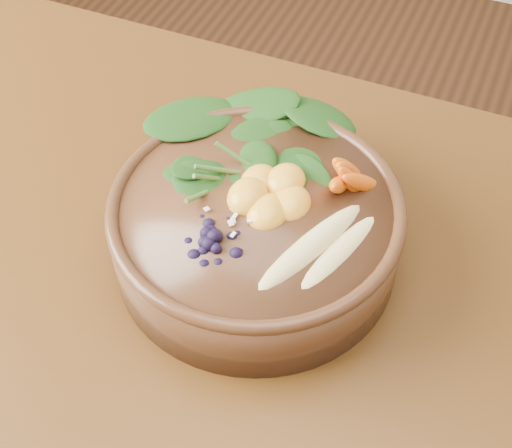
% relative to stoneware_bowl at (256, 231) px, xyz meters
% --- Properties ---
extents(stoneware_bowl, '(0.36, 0.36, 0.08)m').
position_rel_stoneware_bowl_xyz_m(stoneware_bowl, '(0.00, 0.00, 0.00)').
color(stoneware_bowl, '#4F2E1A').
rests_on(stoneware_bowl, dining_table).
extents(kale_heap, '(0.23, 0.22, 0.04)m').
position_rel_stoneware_bowl_xyz_m(kale_heap, '(-0.02, 0.07, 0.06)').
color(kale_heap, '#194010').
rests_on(kale_heap, stoneware_bowl).
extents(carrot_cluster, '(0.07, 0.07, 0.08)m').
position_rel_stoneware_bowl_xyz_m(carrot_cluster, '(0.07, 0.05, 0.08)').
color(carrot_cluster, orange).
rests_on(carrot_cluster, stoneware_bowl).
extents(banana_halves, '(0.10, 0.15, 0.03)m').
position_rel_stoneware_bowl_xyz_m(banana_halves, '(0.08, -0.02, 0.05)').
color(banana_halves, '#E0CC84').
rests_on(banana_halves, stoneware_bowl).
extents(mandarin_cluster, '(0.11, 0.11, 0.03)m').
position_rel_stoneware_bowl_xyz_m(mandarin_cluster, '(0.01, 0.02, 0.05)').
color(mandarin_cluster, orange).
rests_on(mandarin_cluster, stoneware_bowl).
extents(blueberry_pile, '(0.15, 0.14, 0.04)m').
position_rel_stoneware_bowl_xyz_m(blueberry_pile, '(-0.02, -0.06, 0.06)').
color(blueberry_pile, black).
rests_on(blueberry_pile, stoneware_bowl).
extents(coconut_flakes, '(0.11, 0.09, 0.01)m').
position_rel_stoneware_bowl_xyz_m(coconut_flakes, '(-0.00, -0.02, 0.04)').
color(coconut_flakes, white).
rests_on(coconut_flakes, stoneware_bowl).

